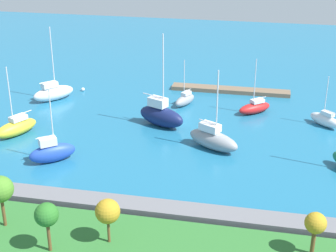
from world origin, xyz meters
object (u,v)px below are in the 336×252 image
object	(u,v)px
pier_dock	(230,90)
sailboat_yellow_outer_mooring	(16,127)
park_tree_west	(0,189)
sailboat_red_lone_south	(255,107)
park_tree_east	(47,215)
park_tree_mideast	(108,212)
sailboat_white_east_end	(53,92)
park_tree_center	(316,224)
sailboat_gray_center_basin	(185,100)
mooring_buoy_white	(83,89)
sailboat_navy_off_beacon	(161,115)
sailboat_blue_far_south	(52,152)
sailboat_gray_near_pier	(213,139)
sailboat_white_along_channel	(325,120)

from	to	relation	value
pier_dock	sailboat_yellow_outer_mooring	size ratio (longest dim) A/B	2.03
park_tree_west	sailboat_red_lone_south	distance (m)	45.88
park_tree_east	sailboat_red_lone_south	size ratio (longest dim) A/B	0.55
park_tree_mideast	sailboat_white_east_end	size ratio (longest dim) A/B	0.36
park_tree_west	pier_dock	bearing A→B (deg)	-110.62
park_tree_center	sailboat_yellow_outer_mooring	size ratio (longest dim) A/B	0.42
sailboat_gray_center_basin	sailboat_red_lone_south	bearing A→B (deg)	108.42
sailboat_yellow_outer_mooring	mooring_buoy_white	bearing A→B (deg)	-160.06
sailboat_navy_off_beacon	sailboat_red_lone_south	bearing A→B (deg)	54.76
mooring_buoy_white	sailboat_yellow_outer_mooring	bearing A→B (deg)	82.67
pier_dock	sailboat_white_east_end	xyz separation A→B (m)	(29.86, 10.49, 1.03)
sailboat_blue_far_south	sailboat_red_lone_south	xyz separation A→B (m)	(-25.33, -22.87, -0.42)
pier_dock	sailboat_gray_center_basin	size ratio (longest dim) A/B	2.69
sailboat_red_lone_south	sailboat_gray_center_basin	distance (m)	11.88
sailboat_navy_off_beacon	mooring_buoy_white	world-z (taller)	sailboat_navy_off_beacon
sailboat_gray_near_pier	park_tree_west	bearing A→B (deg)	-97.37
park_tree_east	mooring_buoy_white	size ratio (longest dim) A/B	7.79
park_tree_center	sailboat_blue_far_south	xyz separation A→B (m)	(32.41, -14.89, -3.10)
sailboat_gray_center_basin	park_tree_west	bearing A→B (deg)	8.94
mooring_buoy_white	sailboat_red_lone_south	bearing A→B (deg)	171.63
park_tree_center	sailboat_gray_center_basin	world-z (taller)	sailboat_gray_center_basin
pier_dock	sailboat_white_along_channel	distance (m)	20.20
sailboat_white_along_channel	mooring_buoy_white	xyz separation A→B (m)	(42.21, -7.74, -0.71)
park_tree_mideast	sailboat_navy_off_beacon	xyz separation A→B (m)	(1.83, -31.56, -2.84)
sailboat_yellow_outer_mooring	park_tree_west	bearing A→B (deg)	52.06
park_tree_center	park_tree_mideast	world-z (taller)	park_tree_mideast
sailboat_gray_near_pier	sailboat_yellow_outer_mooring	world-z (taller)	sailboat_gray_near_pier
sailboat_blue_far_south	sailboat_yellow_outer_mooring	world-z (taller)	sailboat_yellow_outer_mooring
park_tree_center	sailboat_white_along_channel	distance (m)	35.00
sailboat_gray_near_pier	pier_dock	bearing A→B (deg)	118.61
sailboat_gray_near_pier	sailboat_navy_off_beacon	distance (m)	10.90
park_tree_center	mooring_buoy_white	bearing A→B (deg)	-47.76
park_tree_east	mooring_buoy_white	xyz separation A→B (m)	(14.34, -46.85, -4.77)
pier_dock	sailboat_yellow_outer_mooring	xyz separation A→B (m)	(29.19, 25.54, 0.86)
park_tree_west	sailboat_white_east_end	distance (m)	40.29
sailboat_yellow_outer_mooring	sailboat_gray_center_basin	world-z (taller)	sailboat_yellow_outer_mooring
sailboat_gray_near_pier	sailboat_white_east_end	world-z (taller)	sailboat_white_east_end
sailboat_red_lone_south	sailboat_gray_center_basin	bearing A→B (deg)	-46.77
sailboat_white_along_channel	sailboat_blue_far_south	size ratio (longest dim) A/B	0.78
park_tree_center	sailboat_gray_near_pier	distance (m)	26.27
sailboat_white_along_channel	park_tree_east	bearing A→B (deg)	98.06
sailboat_navy_off_beacon	sailboat_gray_near_pier	bearing A→B (deg)	-12.00
park_tree_center	sailboat_gray_center_basin	distance (m)	43.52
pier_dock	sailboat_blue_far_south	bearing A→B (deg)	57.75
park_tree_east	sailboat_blue_far_south	bearing A→B (deg)	-66.86
sailboat_gray_near_pier	sailboat_red_lone_south	bearing A→B (deg)	100.09
sailboat_blue_far_south	sailboat_white_east_end	world-z (taller)	sailboat_white_east_end
sailboat_blue_far_south	sailboat_yellow_outer_mooring	distance (m)	11.13
park_tree_mideast	sailboat_gray_near_pier	size ratio (longest dim) A/B	0.41
pier_dock	park_tree_east	xyz separation A→B (m)	(12.21, 51.83, 4.73)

